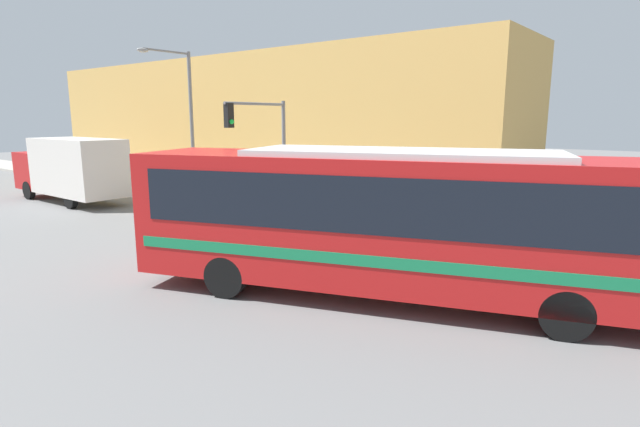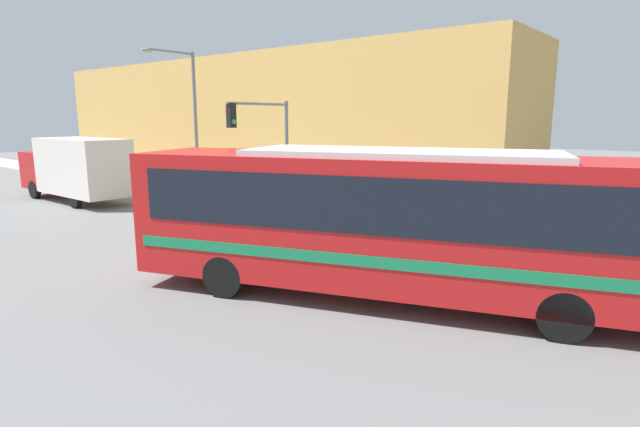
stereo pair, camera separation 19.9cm
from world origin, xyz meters
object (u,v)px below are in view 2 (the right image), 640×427
Objects in this scene: delivery_truck at (75,167)px; traffic_light_pole at (266,135)px; fire_hydrant at (405,218)px; parking_meter at (279,189)px; pedestrian_near_corner at (413,198)px; street_lamp at (188,110)px; city_bus at (398,215)px.

delivery_truck is 10.47m from traffic_light_pole.
parking_meter reaches higher than fire_hydrant.
traffic_light_pole is at bearing 112.33° from pedestrian_near_corner.
parking_meter is at bearing 17.85° from traffic_light_pole.
parking_meter is at bearing -66.26° from delivery_truck.
delivery_truck is 16.26m from pedestrian_near_corner.
street_lamp reaches higher than pedestrian_near_corner.
pedestrian_near_corner is at bearing -67.67° from traffic_light_pole.
traffic_light_pole is 2.61× the size of pedestrian_near_corner.
city_bus reaches higher than pedestrian_near_corner.
parking_meter is 0.17× the size of street_lamp.
city_bus is 1.74× the size of street_lamp.
city_bus is at bearing -154.04° from pedestrian_near_corner.
delivery_truck is 10.41m from parking_meter.
delivery_truck reaches higher than parking_meter.
delivery_truck is at bearing 107.54° from traffic_light_pole.
traffic_light_pole reaches higher than delivery_truck.
delivery_truck is at bearing 113.74° from parking_meter.
traffic_light_pole reaches higher than city_bus.
delivery_truck is at bearing 138.01° from street_lamp.
traffic_light_pole is at bearing -72.46° from delivery_truck.
fire_hydrant is at bearing 7.86° from city_bus.
fire_hydrant is 0.15× the size of traffic_light_pole.
pedestrian_near_corner is at bearing 6.20° from city_bus.
fire_hydrant is 1.35m from pedestrian_near_corner.
street_lamp is at bearing 90.71° from fire_hydrant.
city_bus is at bearing -111.12° from street_lamp.
fire_hydrant is 0.10× the size of street_lamp.
city_bus is 2.68× the size of traffic_light_pole.
fire_hydrant is 6.57m from traffic_light_pole.
pedestrian_near_corner is (5.37, -15.34, -0.61)m from delivery_truck.
pedestrian_near_corner is (1.18, -5.83, 0.08)m from parking_meter.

